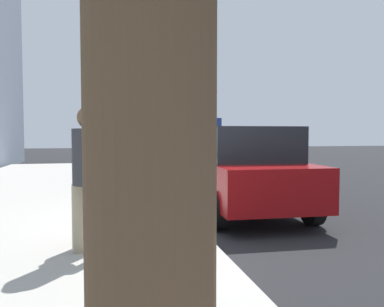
{
  "coord_description": "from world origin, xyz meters",
  "views": [
    {
      "loc": [
        -6.08,
        1.41,
        1.63
      ],
      "look_at": [
        0.14,
        0.02,
        1.3
      ],
      "focal_mm": 35.47,
      "sensor_mm": 36.0,
      "label": 1
    }
  ],
  "objects_px": {
    "parking_meter": "(162,165)",
    "parked_sedan_near": "(242,169)",
    "traffic_signal": "(127,109)",
    "pedestrian_bystander": "(89,167)",
    "parked_van_far": "(177,143)",
    "pedestrian_at_meter": "(109,167)"
  },
  "relations": [
    {
      "from": "parking_meter",
      "to": "pedestrian_bystander",
      "type": "height_order",
      "value": "pedestrian_bystander"
    },
    {
      "from": "parking_meter",
      "to": "traffic_signal",
      "type": "distance_m",
      "value": 9.08
    },
    {
      "from": "pedestrian_bystander",
      "to": "traffic_signal",
      "type": "relative_size",
      "value": 0.5
    },
    {
      "from": "parking_meter",
      "to": "parked_sedan_near",
      "type": "relative_size",
      "value": 0.32
    },
    {
      "from": "parked_sedan_near",
      "to": "traffic_signal",
      "type": "bearing_deg",
      "value": 15.63
    },
    {
      "from": "parked_sedan_near",
      "to": "parked_van_far",
      "type": "relative_size",
      "value": 0.85
    },
    {
      "from": "parking_meter",
      "to": "parked_sedan_near",
      "type": "bearing_deg",
      "value": -47.27
    },
    {
      "from": "pedestrian_at_meter",
      "to": "parked_sedan_near",
      "type": "bearing_deg",
      "value": 14.29
    },
    {
      "from": "parked_van_far",
      "to": "pedestrian_bystander",
      "type": "bearing_deg",
      "value": 163.73
    },
    {
      "from": "pedestrian_bystander",
      "to": "parked_van_far",
      "type": "bearing_deg",
      "value": 26.25
    },
    {
      "from": "pedestrian_at_meter",
      "to": "traffic_signal",
      "type": "relative_size",
      "value": 0.48
    },
    {
      "from": "parked_sedan_near",
      "to": "parking_meter",
      "type": "bearing_deg",
      "value": 132.73
    },
    {
      "from": "parked_sedan_near",
      "to": "traffic_signal",
      "type": "height_order",
      "value": "traffic_signal"
    },
    {
      "from": "pedestrian_bystander",
      "to": "pedestrian_at_meter",
      "type": "bearing_deg",
      "value": 21.22
    },
    {
      "from": "parking_meter",
      "to": "parked_van_far",
      "type": "xyz_separation_m",
      "value": [
        9.27,
        -1.96,
        0.09
      ]
    },
    {
      "from": "parking_meter",
      "to": "parked_sedan_near",
      "type": "xyz_separation_m",
      "value": [
        1.81,
        -1.96,
        -0.27
      ]
    },
    {
      "from": "parking_meter",
      "to": "traffic_signal",
      "type": "height_order",
      "value": "traffic_signal"
    },
    {
      "from": "traffic_signal",
      "to": "parked_sedan_near",
      "type": "bearing_deg",
      "value": -164.37
    },
    {
      "from": "parking_meter",
      "to": "traffic_signal",
      "type": "xyz_separation_m",
      "value": [
        8.97,
        0.05,
        1.41
      ]
    },
    {
      "from": "pedestrian_bystander",
      "to": "parked_sedan_near",
      "type": "xyz_separation_m",
      "value": [
        2.75,
        -2.98,
        -0.33
      ]
    },
    {
      "from": "parked_sedan_near",
      "to": "traffic_signal",
      "type": "xyz_separation_m",
      "value": [
        7.16,
        2.0,
        1.68
      ]
    },
    {
      "from": "pedestrian_at_meter",
      "to": "traffic_signal",
      "type": "bearing_deg",
      "value": 61.98
    }
  ]
}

